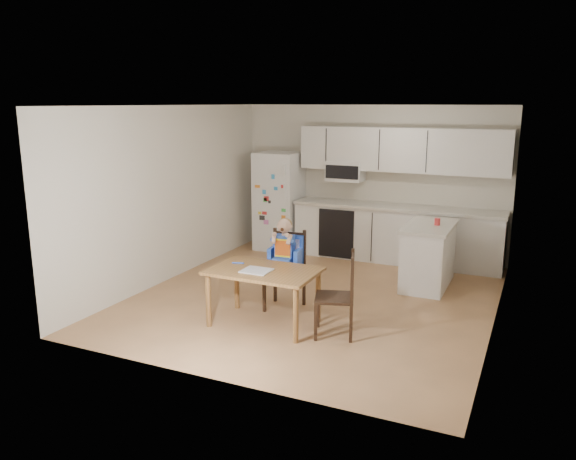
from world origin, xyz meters
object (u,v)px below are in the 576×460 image
Objects in this scene: kitchen_island at (428,255)px; red_cup at (437,222)px; chair_booster at (286,254)px; dining_table at (264,277)px; refrigerator at (279,201)px; chair_side at (343,289)px.

red_cup reaches higher than kitchen_island.
dining_table is at bearing -95.20° from chair_booster.
dining_table is at bearing -124.78° from red_cup.
dining_table is 0.63m from chair_booster.
refrigerator reaches higher than red_cup.
red_cup is 2.26m from chair_booster.
chair_booster is (-1.46, -1.62, 0.25)m from kitchen_island.
chair_side is (2.29, -3.17, -0.31)m from refrigerator.
chair_booster is at bearing -62.94° from refrigerator.
dining_table is (-1.55, -2.24, -0.36)m from red_cup.
chair_side is at bearing -103.48° from kitchen_island.
chair_side is (0.95, -0.54, -0.16)m from chair_booster.
chair_booster reaches higher than chair_side.
refrigerator reaches higher than chair_booster.
kitchen_island is at bearing 148.96° from chair_side.
refrigerator is at bearing 160.24° from kitchen_island.
chair_booster is (-1.56, -1.62, -0.23)m from red_cup.
dining_table is at bearing -67.46° from refrigerator.
red_cup is 2.74m from dining_table.
refrigerator is 3.92m from chair_side.
dining_table is at bearing -102.78° from chair_side.
dining_table is 1.31× the size of chair_side.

